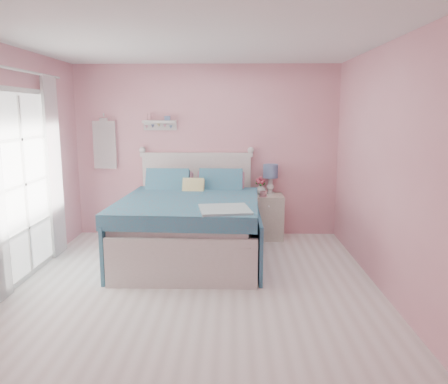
{
  "coord_description": "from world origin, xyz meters",
  "views": [
    {
      "loc": [
        0.41,
        -4.44,
        1.89
      ],
      "look_at": [
        0.29,
        1.2,
        0.86
      ],
      "focal_mm": 35.0,
      "sensor_mm": 36.0,
      "label": 1
    }
  ],
  "objects_px": {
    "bed": "(191,225)",
    "teacup": "(263,194)",
    "nightstand": "(267,216)",
    "vase": "(260,189)",
    "table_lamp": "(270,173)"
  },
  "relations": [
    {
      "from": "table_lamp",
      "to": "teacup",
      "type": "height_order",
      "value": "table_lamp"
    },
    {
      "from": "nightstand",
      "to": "vase",
      "type": "bearing_deg",
      "value": 151.25
    },
    {
      "from": "bed",
      "to": "table_lamp",
      "type": "height_order",
      "value": "bed"
    },
    {
      "from": "nightstand",
      "to": "vase",
      "type": "distance_m",
      "value": 0.43
    },
    {
      "from": "table_lamp",
      "to": "vase",
      "type": "height_order",
      "value": "table_lamp"
    },
    {
      "from": "nightstand",
      "to": "teacup",
      "type": "relative_size",
      "value": 6.44
    },
    {
      "from": "nightstand",
      "to": "vase",
      "type": "relative_size",
      "value": 3.98
    },
    {
      "from": "bed",
      "to": "nightstand",
      "type": "height_order",
      "value": "bed"
    },
    {
      "from": "bed",
      "to": "teacup",
      "type": "xyz_separation_m",
      "value": [
        1.0,
        0.73,
        0.29
      ]
    },
    {
      "from": "bed",
      "to": "nightstand",
      "type": "relative_size",
      "value": 3.37
    },
    {
      "from": "bed",
      "to": "teacup",
      "type": "bearing_deg",
      "value": 38.95
    },
    {
      "from": "nightstand",
      "to": "table_lamp",
      "type": "xyz_separation_m",
      "value": [
        0.04,
        0.11,
        0.64
      ]
    },
    {
      "from": "teacup",
      "to": "bed",
      "type": "bearing_deg",
      "value": -143.97
    },
    {
      "from": "nightstand",
      "to": "table_lamp",
      "type": "relative_size",
      "value": 1.49
    },
    {
      "from": "bed",
      "to": "vase",
      "type": "distance_m",
      "value": 1.38
    }
  ]
}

